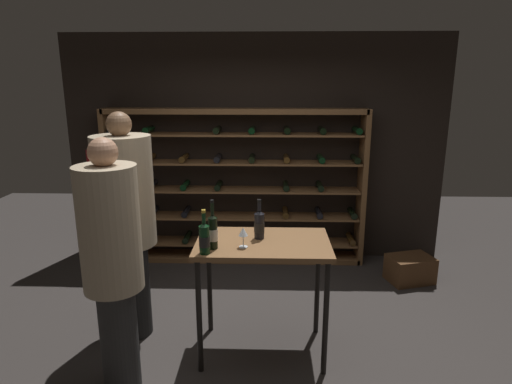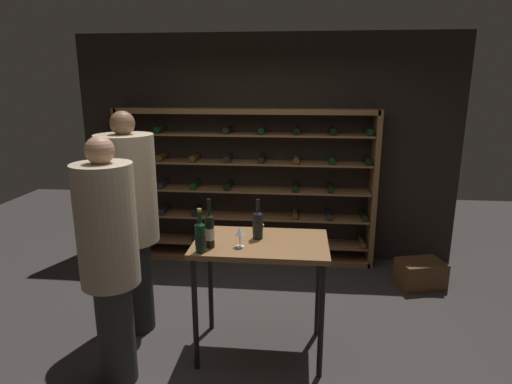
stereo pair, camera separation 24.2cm
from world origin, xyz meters
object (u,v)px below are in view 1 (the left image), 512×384
Objects in this scene: person_guest_plum_blouse at (126,217)px; wine_crate at (410,269)px; wine_rack at (235,187)px; wine_bottle_green_slim at (213,231)px; wine_bottle_black_capsule at (204,238)px; person_bystander_dark_jacket at (112,257)px; wine_glass_stemmed_right at (260,222)px; wine_glass_stemmed_left at (243,233)px; wine_bottle_amber_reserve at (259,224)px; tasting_table at (263,255)px.

person_guest_plum_blouse is 4.12× the size of wine_crate.
wine_rack is 8.27× the size of wine_bottle_green_slim.
wine_rack is at bearing 88.66° from wine_bottle_black_capsule.
person_bystander_dark_jacket reaches higher than wine_glass_stemmed_right.
wine_bottle_black_capsule is 2.12× the size of wine_glass_stemmed_left.
wine_bottle_amber_reserve is at bearing -63.60° from person_guest_plum_blouse.
person_bystander_dark_jacket is at bearing -145.84° from wine_crate.
wine_bottle_green_slim is (-0.34, -0.23, 0.02)m from wine_bottle_amber_reserve.
wine_rack reaches higher than wine_crate.
wine_rack is 2.48m from person_bystander_dark_jacket.
person_guest_plum_blouse is at bearing 168.83° from tasting_table.
wine_glass_stemmed_right is (0.34, 0.37, -0.05)m from wine_bottle_green_slim.
person_bystander_dark_jacket is 15.40× the size of wine_glass_stemmed_right.
person_bystander_dark_jacket is 0.94× the size of person_guest_plum_blouse.
wine_crate is at bearing 39.16° from tasting_table.
tasting_table is at bearing -81.83° from wine_glass_stemmed_right.
wine_bottle_green_slim is at bearing -156.83° from tasting_table.
wine_bottle_amber_reserve reaches higher than wine_glass_stemmed_left.
wine_glass_stemmed_left is at bearing -138.73° from tasting_table.
person_bystander_dark_jacket is 5.55× the size of wine_bottle_black_capsule.
wine_bottle_amber_reserve is 0.41m from wine_bottle_green_slim.
wine_rack reaches higher than wine_bottle_green_slim.
wine_crate is at bearing 37.20° from wine_bottle_amber_reserve.
wine_rack reaches higher than tasting_table.
wine_bottle_amber_reserve reaches higher than tasting_table.
person_bystander_dark_jacket is 3.36m from wine_crate.
wine_crate is (1.65, 1.34, -0.71)m from tasting_table.
wine_bottle_green_slim is (0.79, -0.39, 0.02)m from person_guest_plum_blouse.
wine_bottle_black_capsule is at bearing -91.34° from wine_rack.
wine_crate is 1.26× the size of wine_bottle_green_slim.
tasting_table is 6.71× the size of wine_glass_stemmed_left.
wine_bottle_green_slim reaches higher than tasting_table.
person_bystander_dark_jacket is 0.72m from person_guest_plum_blouse.
tasting_table is at bearing 179.89° from person_bystander_dark_jacket.
wine_bottle_amber_reserve is 2.05× the size of wine_glass_stemmed_left.
wine_bottle_black_capsule reaches higher than tasting_table.
tasting_table is 8.77× the size of wine_glass_stemmed_right.
wine_crate is (2.68, 1.82, -0.88)m from person_bystander_dark_jacket.
wine_rack is at bearing 96.30° from wine_glass_stemmed_left.
wine_rack is at bearing 9.44° from person_guest_plum_blouse.
wine_crate is (2.81, 1.11, -0.94)m from person_guest_plum_blouse.
wine_bottle_green_slim is 0.23m from wine_glass_stemmed_left.
wine_glass_stemmed_left reaches higher than wine_glass_stemmed_right.
person_guest_plum_blouse is 1.08m from wine_glass_stemmed_left.
wine_bottle_green_slim is 3.15× the size of wine_glass_stemmed_right.
tasting_table is 1.21m from person_guest_plum_blouse.
person_guest_plum_blouse is at bearing 153.63° from wine_bottle_green_slim.
wine_bottle_amber_reserve is at bearing 114.93° from tasting_table.
wine_bottle_green_slim is 2.41× the size of wine_glass_stemmed_left.
person_bystander_dark_jacket is 0.65m from wine_bottle_black_capsule.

